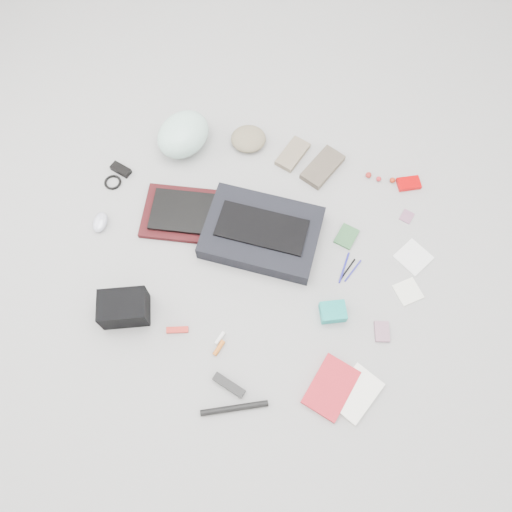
% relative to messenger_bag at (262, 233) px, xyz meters
% --- Properties ---
extents(ground_plane, '(4.00, 4.00, 0.00)m').
position_rel_messenger_bag_xyz_m(ground_plane, '(0.01, -0.12, -0.04)').
color(ground_plane, gray).
extents(messenger_bag, '(0.51, 0.36, 0.08)m').
position_rel_messenger_bag_xyz_m(messenger_bag, '(0.00, 0.00, 0.00)').
color(messenger_bag, black).
rests_on(messenger_bag, ground_plane).
extents(bag_flap, '(0.40, 0.18, 0.01)m').
position_rel_messenger_bag_xyz_m(bag_flap, '(0.00, 0.00, 0.05)').
color(bag_flap, black).
rests_on(bag_flap, messenger_bag).
extents(laptop_sleeve, '(0.41, 0.33, 0.03)m').
position_rel_messenger_bag_xyz_m(laptop_sleeve, '(-0.38, 0.01, -0.03)').
color(laptop_sleeve, '#380D10').
rests_on(laptop_sleeve, ground_plane).
extents(laptop, '(0.32, 0.25, 0.02)m').
position_rel_messenger_bag_xyz_m(laptop, '(-0.38, 0.01, -0.01)').
color(laptop, black).
rests_on(laptop, laptop_sleeve).
extents(bike_helmet, '(0.31, 0.34, 0.17)m').
position_rel_messenger_bag_xyz_m(bike_helmet, '(-0.50, 0.40, 0.04)').
color(bike_helmet, silver).
rests_on(bike_helmet, ground_plane).
extents(beanie, '(0.21, 0.21, 0.06)m').
position_rel_messenger_bag_xyz_m(beanie, '(-0.20, 0.49, -0.01)').
color(beanie, '#7B6F55').
rests_on(beanie, ground_plane).
extents(mitten_left, '(0.15, 0.21, 0.03)m').
position_rel_messenger_bag_xyz_m(mitten_left, '(0.03, 0.47, -0.03)').
color(mitten_left, '#7B6E59').
rests_on(mitten_left, ground_plane).
extents(mitten_right, '(0.19, 0.25, 0.03)m').
position_rel_messenger_bag_xyz_m(mitten_right, '(0.19, 0.43, -0.03)').
color(mitten_right, brown).
rests_on(mitten_right, ground_plane).
extents(power_brick, '(0.11, 0.07, 0.03)m').
position_rel_messenger_bag_xyz_m(power_brick, '(-0.75, 0.17, -0.03)').
color(power_brick, black).
rests_on(power_brick, ground_plane).
extents(cable_coil, '(0.08, 0.08, 0.01)m').
position_rel_messenger_bag_xyz_m(cable_coil, '(-0.77, 0.09, -0.04)').
color(cable_coil, black).
rests_on(cable_coil, ground_plane).
extents(mouse, '(0.07, 0.11, 0.04)m').
position_rel_messenger_bag_xyz_m(mouse, '(-0.74, -0.13, -0.02)').
color(mouse, '#B3B6CC').
rests_on(mouse, ground_plane).
extents(camera_bag, '(0.23, 0.20, 0.13)m').
position_rel_messenger_bag_xyz_m(camera_bag, '(-0.46, -0.50, 0.02)').
color(camera_bag, black).
rests_on(camera_bag, ground_plane).
extents(multitool, '(0.10, 0.05, 0.01)m').
position_rel_messenger_bag_xyz_m(multitool, '(-0.23, -0.52, -0.04)').
color(multitool, '#B42119').
rests_on(multitool, ground_plane).
extents(toiletry_tube_white, '(0.04, 0.06, 0.02)m').
position_rel_messenger_bag_xyz_m(toiletry_tube_white, '(-0.05, -0.51, -0.03)').
color(toiletry_tube_white, silver).
rests_on(toiletry_tube_white, ground_plane).
extents(toiletry_tube_orange, '(0.04, 0.07, 0.02)m').
position_rel_messenger_bag_xyz_m(toiletry_tube_orange, '(-0.04, -0.55, -0.03)').
color(toiletry_tube_orange, '#C05F1B').
rests_on(toiletry_tube_orange, ground_plane).
extents(u_lock, '(0.14, 0.08, 0.03)m').
position_rel_messenger_bag_xyz_m(u_lock, '(0.04, -0.68, -0.03)').
color(u_lock, black).
rests_on(u_lock, ground_plane).
extents(bike_pump, '(0.26, 0.13, 0.02)m').
position_rel_messenger_bag_xyz_m(bike_pump, '(0.09, -0.76, -0.03)').
color(bike_pump, black).
rests_on(bike_pump, ground_plane).
extents(book_red, '(0.21, 0.26, 0.02)m').
position_rel_messenger_bag_xyz_m(book_red, '(0.44, -0.58, -0.03)').
color(book_red, red).
rests_on(book_red, ground_plane).
extents(book_white, '(0.21, 0.24, 0.02)m').
position_rel_messenger_bag_xyz_m(book_white, '(0.54, -0.58, -0.03)').
color(book_white, white).
rests_on(book_white, ground_plane).
extents(notepad, '(0.11, 0.13, 0.01)m').
position_rel_messenger_bag_xyz_m(notepad, '(0.38, 0.10, -0.04)').
color(notepad, '#2D5B33').
rests_on(notepad, ground_plane).
extents(pen_blue, '(0.02, 0.15, 0.01)m').
position_rel_messenger_bag_xyz_m(pen_blue, '(0.39, -0.05, -0.04)').
color(pen_blue, navy).
rests_on(pen_blue, ground_plane).
extents(pen_black, '(0.05, 0.12, 0.01)m').
position_rel_messenger_bag_xyz_m(pen_black, '(0.41, -0.06, -0.04)').
color(pen_black, black).
rests_on(pen_black, ground_plane).
extents(pen_navy, '(0.06, 0.12, 0.01)m').
position_rel_messenger_bag_xyz_m(pen_navy, '(0.44, -0.06, -0.04)').
color(pen_navy, navy).
rests_on(pen_navy, ground_plane).
extents(accordion_wallet, '(0.13, 0.12, 0.05)m').
position_rel_messenger_bag_xyz_m(accordion_wallet, '(0.39, -0.28, -0.02)').
color(accordion_wallet, '#0B9087').
rests_on(accordion_wallet, ground_plane).
extents(card_deck, '(0.08, 0.10, 0.02)m').
position_rel_messenger_bag_xyz_m(card_deck, '(0.60, -0.30, -0.03)').
color(card_deck, gray).
rests_on(card_deck, ground_plane).
extents(napkin_top, '(0.18, 0.18, 0.01)m').
position_rel_messenger_bag_xyz_m(napkin_top, '(0.69, 0.08, -0.04)').
color(napkin_top, silver).
rests_on(napkin_top, ground_plane).
extents(napkin_bottom, '(0.15, 0.15, 0.01)m').
position_rel_messenger_bag_xyz_m(napkin_bottom, '(0.69, -0.09, -0.04)').
color(napkin_bottom, silver).
rests_on(napkin_bottom, ground_plane).
extents(lollipop_a, '(0.03, 0.03, 0.03)m').
position_rel_messenger_bag_xyz_m(lollipop_a, '(0.42, 0.45, -0.03)').
color(lollipop_a, maroon).
rests_on(lollipop_a, ground_plane).
extents(lollipop_b, '(0.03, 0.03, 0.02)m').
position_rel_messenger_bag_xyz_m(lollipop_b, '(0.47, 0.44, -0.03)').
color(lollipop_b, red).
rests_on(lollipop_b, ground_plane).
extents(lollipop_c, '(0.03, 0.03, 0.03)m').
position_rel_messenger_bag_xyz_m(lollipop_c, '(0.53, 0.45, -0.03)').
color(lollipop_c, '#9E260F').
rests_on(lollipop_c, ground_plane).
extents(altoids_tin, '(0.13, 0.11, 0.02)m').
position_rel_messenger_bag_xyz_m(altoids_tin, '(0.61, 0.45, -0.03)').
color(altoids_tin, '#B80305').
rests_on(altoids_tin, ground_plane).
extents(stamp_sheet, '(0.07, 0.08, 0.00)m').
position_rel_messenger_bag_xyz_m(stamp_sheet, '(0.63, 0.28, -0.04)').
color(stamp_sheet, '#905B79').
rests_on(stamp_sheet, ground_plane).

